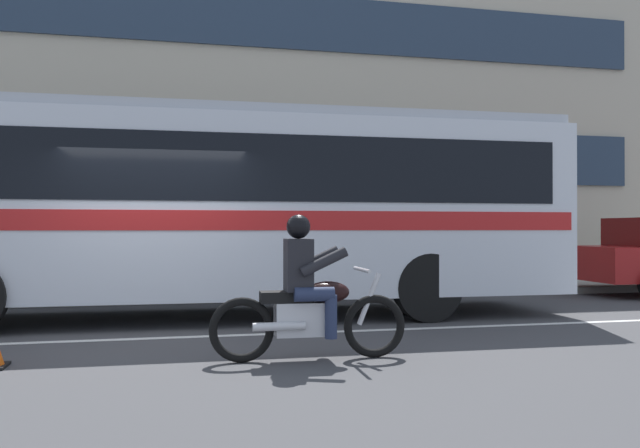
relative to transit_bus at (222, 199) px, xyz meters
name	(u,v)px	position (x,y,z in m)	size (l,w,h in m)	color
ground_plane	(154,331)	(-1.01, -1.19, -1.88)	(60.00, 60.00, 0.00)	#3D3D3F
sidewalk_curb	(160,291)	(-1.01, 3.91, -1.81)	(28.00, 3.80, 0.15)	gray
lane_center_stripe	(153,338)	(-1.01, -1.79, -1.88)	(26.60, 0.14, 0.01)	silver
office_building_facade	(162,94)	(-1.01, 6.19, 2.88)	(28.00, 0.89, 9.52)	#B2A893
transit_bus	(222,199)	(0.00, 0.00, 0.00)	(10.99, 2.75, 3.22)	silver
motorcycle_with_rider	(308,299)	(0.65, -3.58, -1.23)	(2.14, 0.64, 1.56)	black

